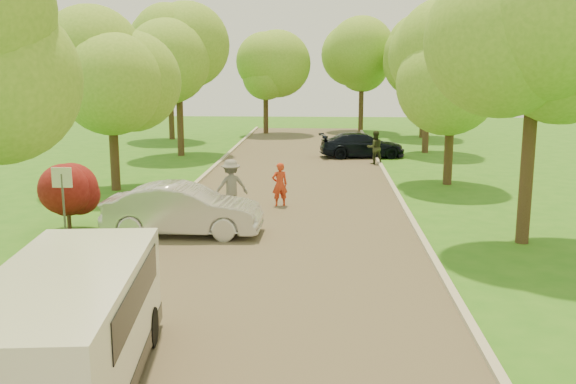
% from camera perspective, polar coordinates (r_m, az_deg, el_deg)
% --- Properties ---
extents(ground, '(100.00, 100.00, 0.00)m').
position_cam_1_polar(ground, '(13.59, -2.29, -9.77)').
color(ground, '#2C6D1A').
rests_on(ground, ground).
extents(road, '(8.00, 60.00, 0.01)m').
position_cam_1_polar(road, '(21.24, -0.23, -2.05)').
color(road, '#4C4438').
rests_on(road, ground).
extents(curb_left, '(0.18, 60.00, 0.12)m').
position_cam_1_polar(curb_left, '(21.84, -10.90, -1.74)').
color(curb_left, '#B2AD9E').
rests_on(curb_left, ground).
extents(curb_right, '(0.18, 60.00, 0.12)m').
position_cam_1_polar(curb_right, '(21.37, 10.68, -2.01)').
color(curb_right, '#B2AD9E').
rests_on(curb_right, ground).
extents(street_sign, '(0.55, 0.06, 2.17)m').
position_cam_1_polar(street_sign, '(18.37, -19.40, 0.19)').
color(street_sign, '#59595E').
rests_on(street_sign, ground).
extents(red_shrub, '(1.70, 1.70, 1.95)m').
position_cam_1_polar(red_shrub, '(20.00, -19.01, -0.29)').
color(red_shrub, '#382619').
rests_on(red_shrub, ground).
extents(tree_l_midb, '(4.30, 4.20, 6.62)m').
position_cam_1_polar(tree_l_midb, '(25.92, -15.13, 10.18)').
color(tree_l_midb, '#382619').
rests_on(tree_l_midb, ground).
extents(tree_l_far, '(4.92, 4.80, 7.79)m').
position_cam_1_polar(tree_l_far, '(35.47, -9.41, 11.99)').
color(tree_l_far, '#382619').
rests_on(tree_l_far, ground).
extents(tree_r_mida, '(5.13, 5.00, 7.95)m').
position_cam_1_polar(tree_r_mida, '(18.57, 21.88, 12.48)').
color(tree_r_mida, '#382619').
rests_on(tree_r_mida, ground).
extents(tree_r_midb, '(4.51, 4.40, 7.01)m').
position_cam_1_polar(tree_r_midb, '(27.17, 14.85, 10.84)').
color(tree_r_midb, '#382619').
rests_on(tree_r_midb, ground).
extents(tree_r_far, '(5.33, 5.20, 8.34)m').
position_cam_1_polar(tree_r_far, '(37.14, 12.80, 12.39)').
color(tree_r_far, '#382619').
rests_on(tree_r_far, ground).
extents(tree_bg_a, '(5.12, 5.00, 7.72)m').
position_cam_1_polar(tree_bg_a, '(43.80, -10.22, 11.57)').
color(tree_bg_a, '#382619').
rests_on(tree_bg_a, ground).
extents(tree_bg_b, '(5.12, 5.00, 7.95)m').
position_cam_1_polar(tree_bg_b, '(45.18, 12.37, 11.76)').
color(tree_bg_b, '#382619').
rests_on(tree_bg_b, ground).
extents(tree_bg_c, '(4.92, 4.80, 7.33)m').
position_cam_1_polar(tree_bg_c, '(46.81, -1.75, 11.34)').
color(tree_bg_c, '#382619').
rests_on(tree_bg_c, ground).
extents(tree_bg_d, '(5.12, 5.00, 7.72)m').
position_cam_1_polar(tree_bg_d, '(48.73, 6.87, 11.61)').
color(tree_bg_d, '#382619').
rests_on(tree_bg_d, ground).
extents(minivan, '(2.60, 5.38, 1.93)m').
position_cam_1_polar(minivan, '(10.20, -19.04, -11.57)').
color(minivan, white).
rests_on(minivan, ground).
extents(silver_sedan, '(4.57, 1.65, 1.50)m').
position_cam_1_polar(silver_sedan, '(18.87, -9.28, -1.56)').
color(silver_sedan, '#BCBBC0').
rests_on(silver_sedan, ground).
extents(dark_sedan, '(4.75, 2.42, 1.32)m').
position_cam_1_polar(dark_sedan, '(34.82, 6.60, 4.16)').
color(dark_sedan, black).
rests_on(dark_sedan, ground).
extents(longboard, '(0.60, 0.93, 0.11)m').
position_cam_1_polar(longboard, '(21.17, -5.05, -1.87)').
color(longboard, black).
rests_on(longboard, ground).
extents(skateboarder, '(1.31, 1.07, 1.77)m').
position_cam_1_polar(skateboarder, '(20.99, -5.09, 0.52)').
color(skateboarder, slate).
rests_on(skateboarder, longboard).
extents(person_striped, '(0.66, 0.54, 1.55)m').
position_cam_1_polar(person_striped, '(22.42, -0.74, 0.67)').
color(person_striped, red).
rests_on(person_striped, ground).
extents(person_olive, '(0.94, 0.81, 1.68)m').
position_cam_1_polar(person_olive, '(32.46, 7.73, 3.94)').
color(person_olive, '#292F1C').
rests_on(person_olive, ground).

